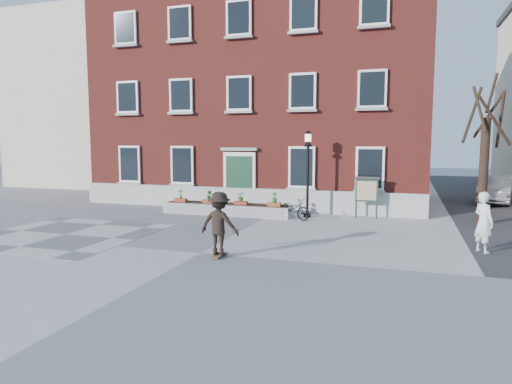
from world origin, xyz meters
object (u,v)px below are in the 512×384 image
(notice_board, at_px, (367,190))
(skateboarder, at_px, (219,224))
(parked_car, at_px, (495,189))
(bystander, at_px, (484,222))
(lamp_post, at_px, (308,162))
(bicycle, at_px, (292,209))

(notice_board, distance_m, skateboarder, 9.17)
(notice_board, bearing_deg, parked_car, 49.48)
(bystander, bearing_deg, lamp_post, 19.65)
(bystander, xyz_separation_m, lamp_post, (-6.55, 4.74, 1.58))
(notice_board, bearing_deg, skateboarder, -113.07)
(bicycle, bearing_deg, skateboarder, -166.59)
(parked_car, bearing_deg, bystander, -89.48)
(bystander, height_order, lamp_post, lamp_post)
(notice_board, relative_size, skateboarder, 0.95)
(parked_car, distance_m, notice_board, 9.85)
(lamp_post, distance_m, notice_board, 2.93)
(bystander, bearing_deg, skateboarder, 77.80)
(bystander, bearing_deg, bicycle, 26.16)
(lamp_post, bearing_deg, parked_car, 42.02)
(notice_board, xyz_separation_m, skateboarder, (-3.59, -8.44, -0.24))
(bicycle, xyz_separation_m, skateboarder, (-0.48, -7.10, 0.54))
(lamp_post, height_order, skateboarder, lamp_post)
(bicycle, distance_m, parked_car, 12.97)
(lamp_post, relative_size, skateboarder, 1.99)
(skateboarder, bearing_deg, bystander, 22.29)
(parked_car, bearing_deg, lamp_post, -126.82)
(bicycle, height_order, bystander, bystander)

